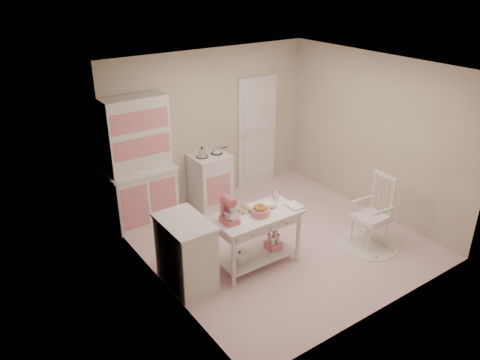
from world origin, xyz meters
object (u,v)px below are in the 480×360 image
Objects in this scene: stove at (210,180)px; stand_mixer at (230,211)px; rocking_chair at (371,212)px; work_table at (256,240)px; bread_basket at (260,212)px; hutch at (140,163)px; base_cabinet at (186,252)px.

stove is 2.71× the size of stand_mixer.
rocking_chair is 3.24× the size of stand_mixer.
bread_basket is at bearing -68.20° from work_table.
stove is 2.12m from stand_mixer.
stand_mixer reaches higher than stove.
hutch is 3.52m from rocking_chair.
stand_mixer is at bearing 170.96° from bread_basket.
base_cabinet is (-1.41, -1.70, 0.00)m from stove.
stove is 0.77× the size of work_table.
hutch reaches higher than stand_mixer.
work_table is at bearing -102.63° from stove.
bread_basket is at bearing 166.04° from rocking_chair.
stand_mixer is at bearing -114.24° from stove.
rocking_chair reaches higher than bread_basket.
hutch reaches higher than rocking_chair.
bread_basket reaches higher than work_table.
hutch reaches higher than base_cabinet.
stove is 2.74m from rocking_chair.
hutch is 6.12× the size of stand_mixer.
work_table is (-0.42, -1.90, -0.06)m from stove.
stove is 1.94m from work_table.
rocking_chair reaches higher than stove.
bread_basket is (-1.65, 0.49, 0.30)m from rocking_chair.
stove is at bearing 77.37° from work_table.
work_table is at bearing -68.28° from hutch.
base_cabinet is 3.68× the size of bread_basket.
stand_mixer is at bearing -79.55° from hutch.
rocking_chair is 0.92× the size of work_table.
base_cabinet is 0.78m from stand_mixer.
rocking_chair is at bearing -45.44° from hutch.
work_table is at bearing 111.80° from bread_basket.
stove is 0.84× the size of rocking_chair.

